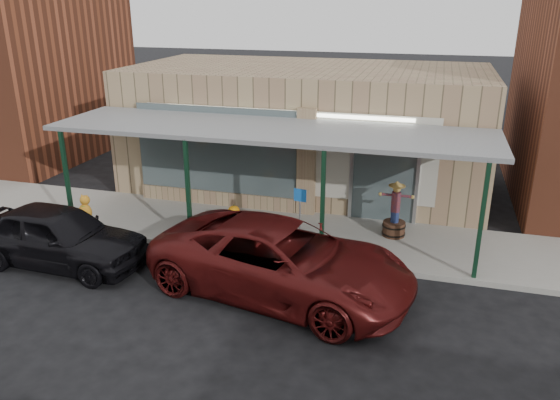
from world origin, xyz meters
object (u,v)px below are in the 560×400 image
(parked_sedan, at_px, (58,236))
(car_maroon, at_px, (282,260))
(barrel_pumpkin, at_px, (234,220))
(barrel_scarecrow, at_px, (395,218))
(handicap_sign, at_px, (300,210))

(parked_sedan, xyz_separation_m, car_maroon, (5.79, 0.12, 0.06))
(parked_sedan, distance_m, car_maroon, 5.80)
(barrel_pumpkin, bearing_deg, car_maroon, -52.44)
(barrel_scarecrow, relative_size, handicap_sign, 0.98)
(barrel_scarecrow, height_order, handicap_sign, handicap_sign)
(parked_sedan, bearing_deg, barrel_pumpkin, -47.29)
(handicap_sign, height_order, parked_sedan, handicap_sign)
(barrel_pumpkin, xyz_separation_m, handicap_sign, (2.11, -0.72, 0.79))
(parked_sedan, relative_size, car_maroon, 0.77)
(handicap_sign, relative_size, car_maroon, 0.27)
(barrel_scarecrow, xyz_separation_m, handicap_sign, (-2.34, -1.45, 0.51))
(handicap_sign, bearing_deg, car_maroon, -78.24)
(barrel_scarecrow, distance_m, parked_sedan, 8.85)
(barrel_scarecrow, bearing_deg, barrel_pumpkin, 165.03)
(barrel_scarecrow, height_order, parked_sedan, barrel_scarecrow)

